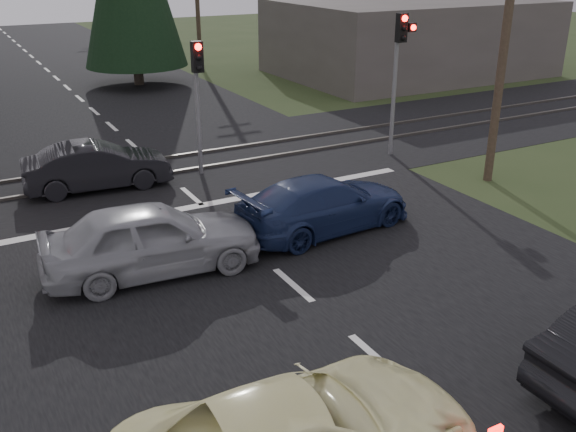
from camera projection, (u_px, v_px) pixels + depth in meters
ground at (377, 359)px, 11.08m from camera, size 120.00×120.00×0.00m
road at (180, 186)px, 19.19m from camera, size 14.00×100.00×0.01m
rail_corridor at (159, 168)px, 20.81m from camera, size 120.00×8.00×0.01m
stop_line at (202, 205)px, 17.73m from camera, size 13.00×0.35×0.00m
rail_near at (167, 173)px, 20.15m from camera, size 120.00×0.12×0.10m
rail_far at (151, 160)px, 21.44m from camera, size 120.00×0.12×0.10m
traffic_signal_right at (400, 57)px, 20.83m from camera, size 0.68×0.48×4.70m
traffic_signal_center at (198, 85)px, 19.11m from camera, size 0.32×0.48×4.10m
utility_pole_near at (507, 20)px, 17.90m from camera, size 1.80×0.26×9.00m
building_right at (409, 37)px, 36.12m from camera, size 14.00×10.00×4.00m
silver_car at (152, 239)px, 13.78m from camera, size 4.81×2.27×1.59m
blue_sedan at (324, 204)px, 15.96m from camera, size 4.89×2.40×1.37m
dark_car_far at (97, 166)px, 18.74m from camera, size 4.28×1.80×1.37m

